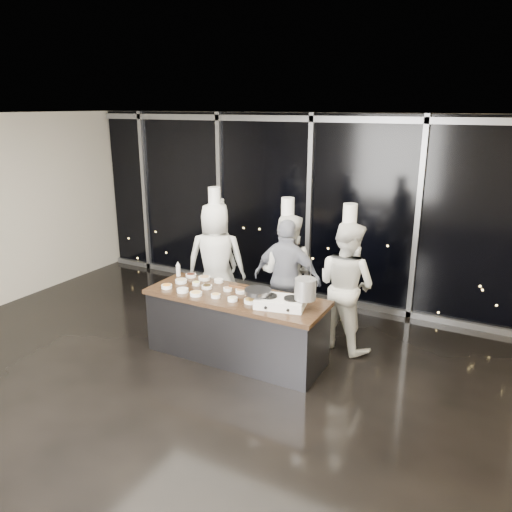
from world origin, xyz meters
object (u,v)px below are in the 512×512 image
at_px(stock_pot, 305,289).
at_px(chef_center, 287,272).
at_px(guest, 287,278).
at_px(demo_counter, 236,326).
at_px(stove, 280,302).
at_px(chef_right, 346,285).
at_px(frying_pan, 257,291).
at_px(chef_far_left, 220,262).
at_px(chef_left, 216,260).

xyz_separation_m(stock_pot, chef_center, (-0.78, 1.15, -0.26)).
relative_size(chef_center, guest, 1.16).
bearing_deg(stock_pot, demo_counter, 179.30).
height_order(stove, stock_pot, stock_pot).
bearing_deg(chef_right, stock_pot, 99.61).
bearing_deg(chef_right, demo_counter, 60.47).
distance_m(stock_pot, guest, 1.24).
xyz_separation_m(frying_pan, chef_far_left, (-1.44, 1.38, -0.22)).
height_order(chef_far_left, chef_center, chef_center).
bearing_deg(stock_pot, chef_right, 79.37).
height_order(demo_counter, chef_left, chef_left).
height_order(stove, guest, guest).
xyz_separation_m(stock_pot, guest, (-0.69, 0.99, -0.29)).
bearing_deg(chef_far_left, chef_right, 172.36).
xyz_separation_m(stove, chef_center, (-0.48, 1.22, -0.05)).
relative_size(stock_pot, chef_right, 0.13).
relative_size(stock_pot, chef_left, 0.12).
xyz_separation_m(frying_pan, chef_right, (0.79, 1.13, -0.14)).
xyz_separation_m(chef_far_left, guest, (1.35, -0.28, 0.03)).
distance_m(chef_far_left, chef_center, 1.27).
relative_size(chef_far_left, chef_right, 0.92).
distance_m(demo_counter, frying_pan, 0.74).
relative_size(frying_pan, chef_center, 0.30).
distance_m(demo_counter, chef_center, 1.25).
xyz_separation_m(demo_counter, guest, (0.30, 0.98, 0.43)).
bearing_deg(chef_right, guest, 22.07).
distance_m(chef_left, guest, 1.28).
distance_m(stove, stock_pot, 0.37).
xyz_separation_m(chef_far_left, chef_center, (1.26, -0.12, 0.06)).
relative_size(demo_counter, frying_pan, 3.97).
bearing_deg(guest, chef_right, 179.07).
bearing_deg(stove, chef_center, 99.36).
relative_size(chef_left, guest, 1.20).
distance_m(demo_counter, chef_far_left, 1.68).
bearing_deg(stove, chef_left, 134.03).
height_order(stove, chef_left, chef_left).
distance_m(frying_pan, stock_pot, 0.62).
relative_size(chef_left, chef_center, 1.04).
xyz_separation_m(demo_counter, frying_pan, (0.39, -0.12, 0.62)).
height_order(demo_counter, chef_right, chef_right).
height_order(stove, chef_right, chef_right).
distance_m(demo_counter, chef_left, 1.51).
distance_m(chef_center, guest, 0.19).
xyz_separation_m(frying_pan, stock_pot, (0.60, 0.11, 0.10)).
xyz_separation_m(chef_left, chef_center, (1.19, 0.10, -0.04)).
height_order(chef_far_left, chef_left, chef_left).
bearing_deg(chef_far_left, stove, 141.33).
bearing_deg(stove, chef_right, 53.34).
bearing_deg(stock_pot, stove, -168.17).
distance_m(demo_counter, stove, 0.87).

